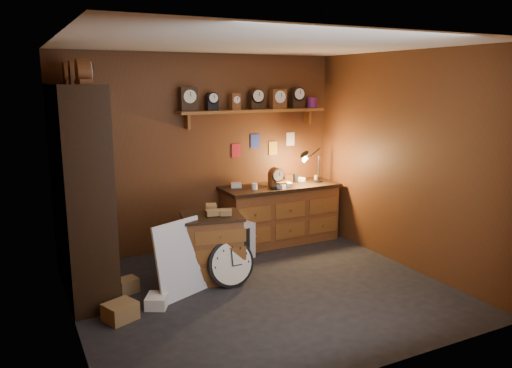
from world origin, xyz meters
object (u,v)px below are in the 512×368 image
at_px(big_round_clock, 231,263).
at_px(workbench, 280,210).
at_px(shelving_unit, 77,181).
at_px(low_cabinet, 212,244).

bearing_deg(big_round_clock, workbench, 41.83).
distance_m(shelving_unit, workbench, 2.99).
bearing_deg(low_cabinet, shelving_unit, 176.44).
bearing_deg(big_round_clock, low_cabinet, 109.94).
distance_m(workbench, low_cabinet, 1.67).
height_order(workbench, low_cabinet, workbench).
relative_size(shelving_unit, workbench, 1.49).
height_order(low_cabinet, big_round_clock, low_cabinet).
relative_size(workbench, low_cabinet, 1.97).
bearing_deg(shelving_unit, big_round_clock, -23.82).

